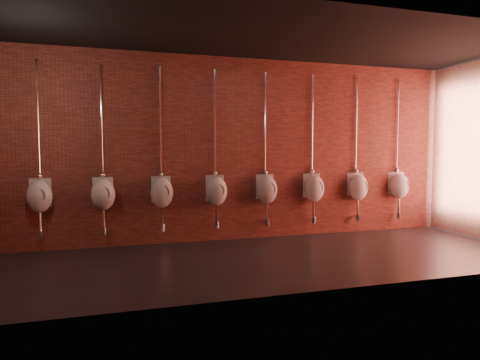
# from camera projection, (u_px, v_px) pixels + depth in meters

# --- Properties ---
(ground) EXTENTS (8.50, 8.50, 0.00)m
(ground) POSITION_uv_depth(u_px,v_px,m) (263.00, 259.00, 6.21)
(ground) COLOR black
(ground) RESTS_ON ground
(room_shell) EXTENTS (8.54, 3.04, 3.22)m
(room_shell) POSITION_uv_depth(u_px,v_px,m) (264.00, 120.00, 6.07)
(room_shell) COLOR black
(room_shell) RESTS_ON ground
(urinal_0) EXTENTS (0.43, 0.39, 2.72)m
(urinal_0) POSITION_uv_depth(u_px,v_px,m) (39.00, 195.00, 6.54)
(urinal_0) COLOR white
(urinal_0) RESTS_ON ground
(urinal_1) EXTENTS (0.43, 0.39, 2.72)m
(urinal_1) POSITION_uv_depth(u_px,v_px,m) (103.00, 193.00, 6.81)
(urinal_1) COLOR white
(urinal_1) RESTS_ON ground
(urinal_2) EXTENTS (0.43, 0.39, 2.72)m
(urinal_2) POSITION_uv_depth(u_px,v_px,m) (162.00, 192.00, 7.08)
(urinal_2) COLOR white
(urinal_2) RESTS_ON ground
(urinal_3) EXTENTS (0.43, 0.39, 2.72)m
(urinal_3) POSITION_uv_depth(u_px,v_px,m) (216.00, 190.00, 7.35)
(urinal_3) COLOR white
(urinal_3) RESTS_ON ground
(urinal_4) EXTENTS (0.43, 0.39, 2.72)m
(urinal_4) POSITION_uv_depth(u_px,v_px,m) (267.00, 189.00, 7.62)
(urinal_4) COLOR white
(urinal_4) RESTS_ON ground
(urinal_5) EXTENTS (0.43, 0.39, 2.72)m
(urinal_5) POSITION_uv_depth(u_px,v_px,m) (314.00, 188.00, 7.89)
(urinal_5) COLOR white
(urinal_5) RESTS_ON ground
(urinal_6) EXTENTS (0.43, 0.39, 2.72)m
(urinal_6) POSITION_uv_depth(u_px,v_px,m) (358.00, 186.00, 8.16)
(urinal_6) COLOR white
(urinal_6) RESTS_ON ground
(urinal_7) EXTENTS (0.43, 0.39, 2.72)m
(urinal_7) POSITION_uv_depth(u_px,v_px,m) (399.00, 185.00, 8.43)
(urinal_7) COLOR white
(urinal_7) RESTS_ON ground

